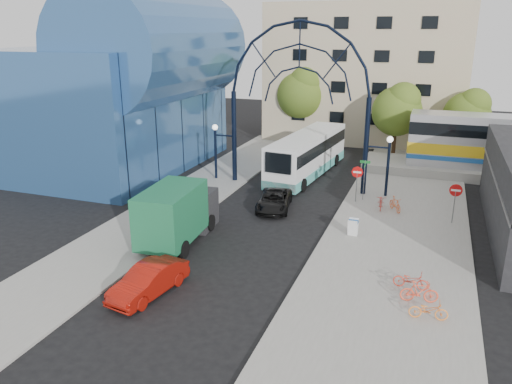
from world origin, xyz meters
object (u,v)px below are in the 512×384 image
at_px(stop_sign, 357,175).
at_px(sandwich_board, 353,225).
at_px(gateway_arch, 299,72).
at_px(black_suv, 274,200).
at_px(bike_near_b, 395,204).
at_px(tree_north_b, 302,92).
at_px(green_truck, 178,213).
at_px(bike_near_a, 381,202).
at_px(tree_north_c, 469,113).
at_px(bike_far_a, 411,280).
at_px(street_name_sign, 365,172).
at_px(bike_far_c, 428,310).
at_px(do_not_enter_sign, 455,194).
at_px(red_sedan, 149,280).
at_px(city_bus, 308,154).
at_px(tree_north_a, 398,109).
at_px(bike_far_b, 419,292).

xyz_separation_m(stop_sign, sandwich_board, (0.80, -6.02, -1.25)).
height_order(gateway_arch, black_suv, gateway_arch).
bearing_deg(bike_near_b, tree_north_b, 90.35).
bearing_deg(green_truck, bike_near_a, 37.35).
xyz_separation_m(tree_north_c, bike_near_b, (-4.61, -16.93, -3.68)).
height_order(tree_north_c, bike_far_a, tree_north_c).
height_order(sandwich_board, bike_near_b, sandwich_board).
relative_size(street_name_sign, bike_far_c, 1.79).
bearing_deg(tree_north_b, tree_north_c, -7.12).
distance_m(do_not_enter_sign, red_sedan, 18.86).
distance_m(street_name_sign, green_truck, 13.59).
height_order(tree_north_b, red_sedan, tree_north_b).
distance_m(city_bus, bike_far_a, 19.52).
bearing_deg(black_suv, red_sedan, -108.41).
bearing_deg(tree_north_a, bike_far_c, -82.10).
bearing_deg(green_truck, tree_north_c, 54.35).
relative_size(street_name_sign, tree_north_b, 0.35).
height_order(tree_north_a, bike_far_b, tree_north_a).
height_order(street_name_sign, black_suv, street_name_sign).
relative_size(tree_north_c, city_bus, 0.53).
height_order(street_name_sign, city_bus, city_bus).
bearing_deg(bike_far_c, stop_sign, 13.67).
distance_m(tree_north_c, black_suv, 22.87).
bearing_deg(sandwich_board, tree_north_a, 88.50).
xyz_separation_m(tree_north_b, city_bus, (3.75, -12.09, -3.52)).
relative_size(gateway_arch, green_truck, 2.01).
height_order(bike_near_a, bike_near_b, bike_near_b).
height_order(bike_far_a, bike_far_b, bike_far_b).
bearing_deg(red_sedan, bike_far_a, 31.14).
xyz_separation_m(street_name_sign, green_truck, (-8.75, -10.39, -0.46)).
bearing_deg(do_not_enter_sign, tree_north_c, 86.42).
xyz_separation_m(green_truck, red_sedan, (1.61, -5.87, -0.98)).
bearing_deg(red_sedan, gateway_arch, 93.37).
height_order(do_not_enter_sign, bike_far_b, do_not_enter_sign).
distance_m(black_suv, bike_far_c, 14.65).
height_order(sandwich_board, tree_north_b, tree_north_b).
bearing_deg(street_name_sign, sandwich_board, -86.54).
bearing_deg(do_not_enter_sign, bike_far_c, -95.10).
bearing_deg(green_truck, bike_far_b, -15.71).
relative_size(street_name_sign, tree_north_c, 0.43).
bearing_deg(tree_north_c, stop_sign, -114.69).
bearing_deg(stop_sign, bike_near_b, -20.33).
relative_size(street_name_sign, bike_near_a, 1.61).
relative_size(do_not_enter_sign, bike_far_b, 1.52).
bearing_deg(bike_far_c, tree_north_a, 0.95).
xyz_separation_m(tree_north_a, green_truck, (-9.67, -23.72, -2.94)).
relative_size(black_suv, bike_near_b, 2.83).
xyz_separation_m(tree_north_b, black_suv, (3.77, -20.98, -4.65)).
height_order(tree_north_a, bike_far_a, tree_north_a).
distance_m(stop_sign, bike_near_a, 2.41).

